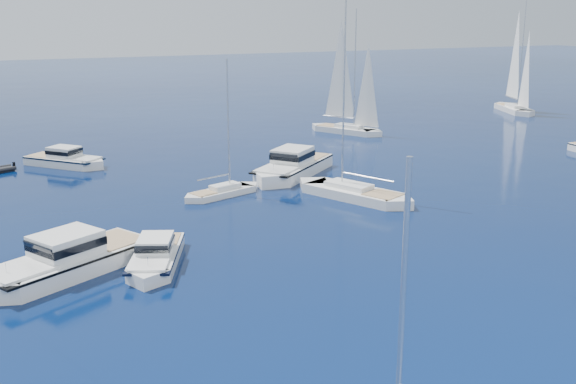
# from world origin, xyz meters

# --- Properties ---
(motor_cruiser_left) EXTENTS (5.62, 8.96, 2.26)m
(motor_cruiser_left) POSITION_xyz_m (-7.60, 18.42, 0.00)
(motor_cruiser_left) COLOR white
(motor_cruiser_left) RESTS_ON ground
(motor_cruiser_centre) EXTENTS (12.35, 9.20, 3.18)m
(motor_cruiser_centre) POSITION_xyz_m (-12.83, 19.05, 0.00)
(motor_cruiser_centre) COLOR silver
(motor_cruiser_centre) RESTS_ON ground
(motor_cruiser_distant) EXTENTS (11.88, 11.09, 3.27)m
(motor_cruiser_distant) POSITION_xyz_m (9.18, 36.27, 0.00)
(motor_cruiser_distant) COLOR silver
(motor_cruiser_distant) RESTS_ON ground
(motor_cruiser_horizon) EXTENTS (8.54, 8.75, 2.46)m
(motor_cruiser_horizon) POSITION_xyz_m (-9.67, 48.68, 0.00)
(motor_cruiser_horizon) COLOR silver
(motor_cruiser_horizon) RESTS_ON ground
(sailboat_mid_r) EXTENTS (7.98, 12.13, 17.59)m
(sailboat_mid_r) POSITION_xyz_m (10.79, 27.16, 0.00)
(sailboat_mid_r) COLOR white
(sailboat_mid_r) RESTS_ON ground
(sailboat_centre) EXTENTS (8.14, 4.62, 11.63)m
(sailboat_centre) POSITION_xyz_m (1.08, 32.11, 0.00)
(sailboat_centre) COLOR silver
(sailboat_centre) RESTS_ON ground
(sailboat_sails_r) EXTENTS (7.81, 10.52, 15.60)m
(sailboat_sails_r) POSITION_xyz_m (24.43, 54.22, 0.00)
(sailboat_sails_r) COLOR silver
(sailboat_sails_r) RESTS_ON ground
(sailboat_sails_far) EXTENTS (6.41, 11.85, 16.89)m
(sailboat_sails_far) POSITION_xyz_m (55.92, 60.04, 0.00)
(sailboat_sails_far) COLOR silver
(sailboat_sails_far) RESTS_ON ground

